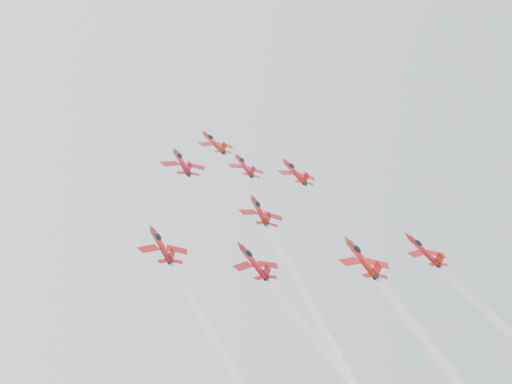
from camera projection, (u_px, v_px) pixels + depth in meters
jet_lead at (214, 142)px, 148.07m from camera, size 9.05×11.08×8.62m
jet_row2_left at (181, 162)px, 132.31m from camera, size 9.71×11.89×9.24m
jet_row2_center at (244, 165)px, 141.05m from camera, size 8.80×10.78×8.38m
jet_row2_right at (294, 171)px, 147.10m from camera, size 9.84×12.05×9.37m
jet_center at (386, 375)px, 88.40m from camera, size 9.10×79.48×61.21m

